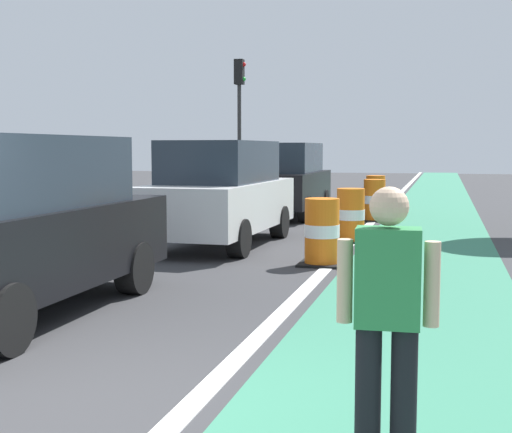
{
  "coord_description": "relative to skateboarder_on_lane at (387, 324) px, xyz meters",
  "views": [
    {
      "loc": [
        2.67,
        -4.52,
        1.9
      ],
      "look_at": [
        0.54,
        3.42,
        1.1
      ],
      "focal_mm": 49.42,
      "sensor_mm": 36.0,
      "label": 1
    }
  ],
  "objects": [
    {
      "name": "bike_lane_strip",
      "position": [
        0.02,
        12.58,
        -0.91
      ],
      "size": [
        2.5,
        80.0,
        0.01
      ],
      "primitive_type": "cube",
      "color": "#387F60",
      "rests_on": "ground"
    },
    {
      "name": "traffic_barrel_far",
      "position": [
        -1.67,
        17.16,
        -0.38
      ],
      "size": [
        0.73,
        0.73,
        1.09
      ],
      "color": "orange",
      "rests_on": "ground"
    },
    {
      "name": "traffic_light_corner",
      "position": [
        -6.97,
        20.89,
        2.59
      ],
      "size": [
        0.41,
        0.32,
        5.1
      ],
      "color": "#2D2D2D",
      "rests_on": "ground"
    },
    {
      "name": "traffic_barrel_front",
      "position": [
        -1.6,
        7.29,
        -0.38
      ],
      "size": [
        0.73,
        0.73,
        1.09
      ],
      "color": "orange",
      "rests_on": "ground"
    },
    {
      "name": "parked_suv_third",
      "position": [
        -3.96,
        15.12,
        0.12
      ],
      "size": [
        1.94,
        4.61,
        2.04
      ],
      "color": "black",
      "rests_on": "ground"
    },
    {
      "name": "pedestrian_crossing",
      "position": [
        -7.12,
        8.71,
        -0.05
      ],
      "size": [
        0.34,
        0.2,
        1.61
      ],
      "color": "#33333D",
      "rests_on": "ground"
    },
    {
      "name": "parked_suv_second",
      "position": [
        -3.92,
        9.13,
        0.12
      ],
      "size": [
        2.0,
        4.64,
        2.04
      ],
      "color": "silver",
      "rests_on": "ground"
    },
    {
      "name": "traffic_barrel_mid",
      "position": [
        -1.52,
        10.23,
        -0.38
      ],
      "size": [
        0.73,
        0.73,
        1.09
      ],
      "color": "orange",
      "rests_on": "ground"
    },
    {
      "name": "lane_divider_stripe",
      "position": [
        -1.48,
        12.58,
        -0.91
      ],
      "size": [
        0.2,
        80.0,
        0.01
      ],
      "primitive_type": "cube",
      "color": "silver",
      "rests_on": "ground"
    },
    {
      "name": "parked_suv_nearest",
      "position": [
        -4.4,
        2.98,
        0.12
      ],
      "size": [
        1.94,
        4.61,
        2.04
      ],
      "color": "black",
      "rests_on": "ground"
    },
    {
      "name": "ground_plane",
      "position": [
        -2.38,
        0.58,
        -0.91
      ],
      "size": [
        100.0,
        100.0,
        0.0
      ],
      "primitive_type": "plane",
      "color": "#38383A"
    },
    {
      "name": "traffic_barrel_back",
      "position": [
        -1.45,
        14.54,
        -0.38
      ],
      "size": [
        0.73,
        0.73,
        1.09
      ],
      "color": "orange",
      "rests_on": "ground"
    },
    {
      "name": "skateboarder_on_lane",
      "position": [
        0.0,
        0.0,
        0.0
      ],
      "size": [
        0.57,
        0.81,
        1.69
      ],
      "color": "black",
      "rests_on": "ground"
    }
  ]
}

